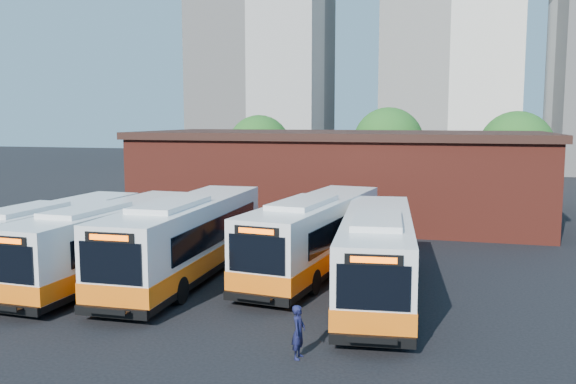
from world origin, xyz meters
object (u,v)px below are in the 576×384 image
(bus_mideast, at_px, (315,237))
(bus_east, at_px, (377,258))
(transit_worker, at_px, (299,332))
(bus_midwest, at_px, (187,242))
(bus_farwest, at_px, (48,242))
(bus_west, at_px, (108,244))

(bus_mideast, distance_m, bus_east, 4.77)
(bus_mideast, bearing_deg, transit_worker, -72.75)
(bus_east, bearing_deg, bus_midwest, 169.97)
(bus_east, relative_size, transit_worker, 8.00)
(bus_farwest, height_order, bus_midwest, bus_midwest)
(bus_midwest, bearing_deg, bus_west, -165.54)
(bus_west, height_order, bus_mideast, bus_mideast)
(bus_farwest, height_order, bus_mideast, bus_mideast)
(bus_mideast, bearing_deg, bus_midwest, -146.19)
(bus_farwest, bearing_deg, bus_mideast, 18.75)
(bus_midwest, bearing_deg, bus_east, -5.46)
(bus_midwest, distance_m, transit_worker, 10.72)
(bus_east, height_order, transit_worker, bus_east)
(bus_west, height_order, bus_midwest, bus_midwest)
(bus_farwest, xyz_separation_m, bus_west, (3.22, -0.00, 0.05))
(bus_west, height_order, bus_east, bus_east)
(bus_farwest, relative_size, bus_west, 0.97)
(bus_farwest, bearing_deg, bus_east, 3.01)
(bus_midwest, bearing_deg, bus_mideast, 25.30)
(bus_farwest, height_order, bus_east, bus_east)
(bus_west, xyz_separation_m, bus_east, (12.27, 0.30, 0.03))
(bus_mideast, xyz_separation_m, transit_worker, (1.84, -10.53, -0.84))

